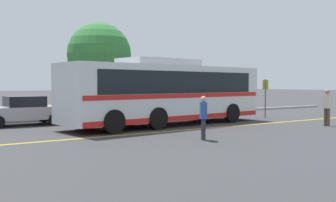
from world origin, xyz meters
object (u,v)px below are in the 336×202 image
at_px(pedestrian_1, 327,105).
at_px(tree_0, 99,55).
at_px(bus_stop_sign, 265,93).
at_px(pedestrian_0, 203,115).
at_px(parked_car_1, 23,111).
at_px(parked_car_2, 118,106).
at_px(transit_bus, 168,91).

bearing_deg(pedestrian_1, tree_0, 22.26).
height_order(bus_stop_sign, tree_0, tree_0).
distance_m(pedestrian_1, bus_stop_sign, 5.05).
bearing_deg(pedestrian_1, pedestrian_0, 92.69).
bearing_deg(parked_car_1, pedestrian_1, -125.03).
bearing_deg(tree_0, parked_car_2, -102.31).
height_order(pedestrian_0, pedestrian_1, pedestrian_1).
relative_size(pedestrian_0, pedestrian_1, 0.90).
height_order(parked_car_1, bus_stop_sign, bus_stop_sign).
xyz_separation_m(pedestrian_1, bus_stop_sign, (1.11, 4.90, 0.45)).
bearing_deg(parked_car_1, parked_car_2, -85.94).
distance_m(transit_bus, pedestrian_1, 7.75).
bearing_deg(pedestrian_1, parked_car_2, 37.02).
xyz_separation_m(transit_bus, pedestrian_0, (-1.85, -5.04, -0.77)).
bearing_deg(parked_car_2, tree_0, -9.04).
height_order(pedestrian_0, tree_0, tree_0).
height_order(parked_car_1, pedestrian_0, pedestrian_0).
relative_size(parked_car_1, bus_stop_sign, 1.81).
relative_size(transit_bus, pedestrian_0, 7.21).
height_order(transit_bus, parked_car_1, transit_bus).
relative_size(pedestrian_1, tree_0, 0.28).
relative_size(pedestrian_0, bus_stop_sign, 0.69).
height_order(transit_bus, parked_car_2, transit_bus).
bearing_deg(tree_0, transit_bus, -93.14).
bearing_deg(pedestrian_0, parked_car_2, -155.84).
relative_size(parked_car_2, pedestrian_1, 2.66).
bearing_deg(bus_stop_sign, tree_0, -149.86).
bearing_deg(parked_car_1, bus_stop_sign, -105.31).
bearing_deg(bus_stop_sign, parked_car_1, -112.40).
relative_size(parked_car_2, tree_0, 0.75).
height_order(transit_bus, pedestrian_1, transit_bus).
height_order(parked_car_1, pedestrian_1, pedestrian_1).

